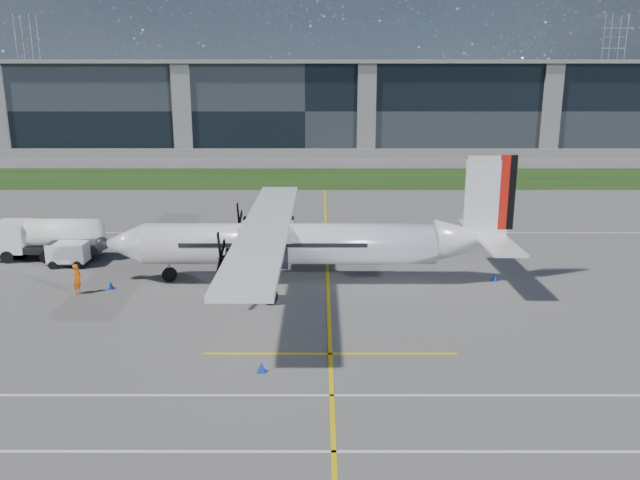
{
  "coord_description": "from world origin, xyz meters",
  "views": [
    {
      "loc": [
        2.54,
        -33.22,
        12.63
      ],
      "look_at": [
        2.5,
        3.4,
        3.15
      ],
      "focal_mm": 35.0,
      "sensor_mm": 36.0,
      "label": 1
    }
  ],
  "objects": [
    {
      "name": "ground",
      "position": [
        0.0,
        40.0,
        0.0
      ],
      "size": [
        400.0,
        400.0,
        0.0
      ],
      "primitive_type": "plane",
      "color": "#5F5C5A",
      "rests_on": "ground"
    },
    {
      "name": "grass_strip",
      "position": [
        0.0,
        48.0,
        0.02
      ],
      "size": [
        400.0,
        18.0,
        0.04
      ],
      "primitive_type": "cube",
      "color": "#1A3D10",
      "rests_on": "ground"
    },
    {
      "name": "terminal_building",
      "position": [
        0.0,
        80.0,
        7.5
      ],
      "size": [
        120.0,
        20.0,
        15.0
      ],
      "primitive_type": "cube",
      "color": "black",
      "rests_on": "ground"
    },
    {
      "name": "tree_line",
      "position": [
        0.0,
        140.0,
        3.0
      ],
      "size": [
        400.0,
        6.0,
        6.0
      ],
      "primitive_type": "cube",
      "color": "black",
      "rests_on": "ground"
    },
    {
      "name": "pylon_west",
      "position": [
        -80.0,
        150.0,
        15.0
      ],
      "size": [
        9.0,
        4.6,
        30.0
      ],
      "primitive_type": null,
      "color": "gray",
      "rests_on": "ground"
    },
    {
      "name": "pylon_east",
      "position": [
        85.0,
        150.0,
        15.0
      ],
      "size": [
        9.0,
        4.6,
        30.0
      ],
      "primitive_type": null,
      "color": "gray",
      "rests_on": "ground"
    },
    {
      "name": "yellow_taxiway_centerline",
      "position": [
        3.0,
        10.0,
        0.01
      ],
      "size": [
        0.2,
        70.0,
        0.01
      ],
      "primitive_type": "cube",
      "color": "yellow",
      "rests_on": "ground"
    },
    {
      "name": "white_lane_line",
      "position": [
        0.0,
        -14.0,
        0.01
      ],
      "size": [
        90.0,
        0.15,
        0.01
      ],
      "primitive_type": "cube",
      "color": "white",
      "rests_on": "ground"
    },
    {
      "name": "turboprop_aircraft",
      "position": [
        1.55,
        4.89,
        4.06
      ],
      "size": [
        26.12,
        27.09,
        8.13
      ],
      "primitive_type": null,
      "color": "white",
      "rests_on": "ground"
    },
    {
      "name": "fuel_tanker_truck",
      "position": [
        -17.52,
        10.13,
        1.48
      ],
      "size": [
        7.87,
        2.56,
        2.95
      ],
      "primitive_type": null,
      "color": "white",
      "rests_on": "ground"
    },
    {
      "name": "baggage_tug",
      "position": [
        -14.97,
        8.32,
        0.83
      ],
      "size": [
        2.78,
        1.67,
        1.67
      ],
      "primitive_type": null,
      "color": "white",
      "rests_on": "ground"
    },
    {
      "name": "ground_crew_person",
      "position": [
        -12.16,
        2.58,
        1.06
      ],
      "size": [
        0.73,
        0.94,
        2.12
      ],
      "primitive_type": "imported",
      "rotation": [
        0.0,
        0.0,
        1.43
      ],
      "color": "#F25907",
      "rests_on": "ground"
    },
    {
      "name": "safety_cone_tail",
      "position": [
        13.76,
        5.02,
        0.25
      ],
      "size": [
        0.36,
        0.36,
        0.5
      ],
      "primitive_type": "cone",
      "color": "#0B2DC6",
      "rests_on": "ground"
    },
    {
      "name": "safety_cone_stbdwing",
      "position": [
        -1.6,
        18.0,
        0.25
      ],
      "size": [
        0.36,
        0.36,
        0.5
      ],
      "primitive_type": "cone",
      "color": "#0B2DC6",
      "rests_on": "ground"
    },
    {
      "name": "safety_cone_nose_port",
      "position": [
        -10.49,
        3.45,
        0.25
      ],
      "size": [
        0.36,
        0.36,
        0.5
      ],
      "primitive_type": "cone",
      "color": "#0B2DC6",
      "rests_on": "ground"
    },
    {
      "name": "safety_cone_portwing",
      "position": [
        -0.08,
        -7.87,
        0.25
      ],
      "size": [
        0.36,
        0.36,
        0.5
      ],
      "primitive_type": "cone",
      "color": "#0B2DC6",
      "rests_on": "ground"
    }
  ]
}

